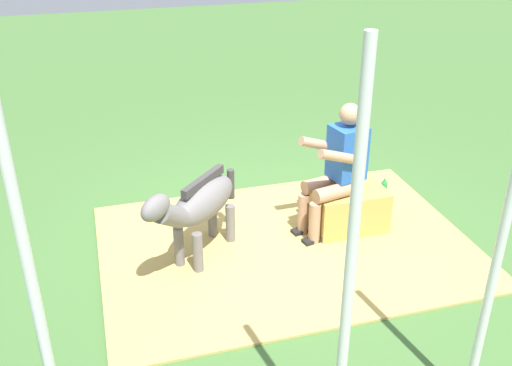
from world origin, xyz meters
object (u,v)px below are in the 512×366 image
Objects in this scene: person_seated at (337,166)px; pony_standing at (199,205)px; tent_pole_left at (502,239)px; tent_pole_mid at (349,285)px; soda_bottle at (384,189)px; hay_bale at (348,209)px; tent_pole_right at (34,294)px.

pony_standing is at bearing 4.69° from person_seated.
tent_pole_left reaches higher than pony_standing.
tent_pole_left is 1.03m from tent_pole_mid.
tent_pole_left is (0.76, 2.71, 1.16)m from soda_bottle.
person_seated reaches higher than hay_bale.
tent_pole_left and tent_pole_mid have the same top height.
soda_bottle is 0.10× the size of tent_pole_right.
hay_bale reaches higher than soda_bottle.
tent_pole_right is at bearing 39.07° from person_seated.
pony_standing is at bearing -57.33° from tent_pole_left.
hay_bale is at bearing -174.92° from pony_standing.
tent_pole_right is at bearing 37.69° from hay_bale.
person_seated is 0.51× the size of tent_pole_mid.
hay_bale is at bearing 34.76° from soda_bottle.
tent_pole_mid is at bearing 58.24° from soda_bottle.
pony_standing is (1.51, 0.13, 0.35)m from hay_bale.
soda_bottle is (-0.62, -0.43, -0.09)m from hay_bale.
tent_pole_mid is at bearing 64.70° from hay_bale.
tent_pole_left is (-1.38, 2.15, 0.72)m from pony_standing.
tent_pole_mid reaches higher than person_seated.
tent_pole_mid is at bearing 98.78° from pony_standing.
tent_pole_mid is (1.15, 2.44, 1.07)m from hay_bale.
pony_standing is 0.42× the size of tent_pole_right.
tent_pole_left reaches higher than hay_bale.
hay_bale is at bearing -171.58° from person_seated.
soda_bottle is (-2.13, -0.57, -0.44)m from pony_standing.
person_seated is at bearing -140.93° from tent_pole_right.
pony_standing is at bearing 5.08° from hay_bale.
tent_pole_right is at bearing -4.59° from tent_pole_left.
hay_bale is 2.63× the size of soda_bottle.
soda_bottle is at bearing -149.75° from person_seated.
soda_bottle is 4.31m from tent_pole_right.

